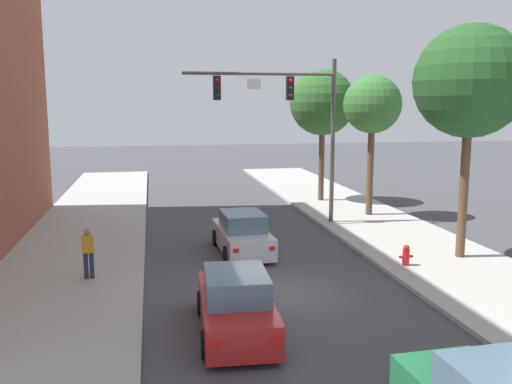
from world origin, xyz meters
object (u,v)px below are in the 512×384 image
traffic_signal_mast (292,110)px  street_tree_third (323,103)px  car_following_red (236,305)px  pedestrian_sidewalk_left_walker (88,251)px  street_tree_second (372,106)px  street_tree_nearest (470,82)px  car_lead_silver (242,234)px  fire_hydrant (406,255)px

traffic_signal_mast → street_tree_third: traffic_signal_mast is taller
street_tree_third → car_following_red: bearing=-114.0°
pedestrian_sidewalk_left_walker → street_tree_second: (12.71, 7.94, 4.49)m
pedestrian_sidewalk_left_walker → street_tree_nearest: street_tree_nearest is taller
car_lead_silver → car_following_red: same height
traffic_signal_mast → fire_hydrant: bearing=-72.8°
traffic_signal_mast → pedestrian_sidewalk_left_walker: bearing=-141.2°
car_following_red → street_tree_second: (8.71, 12.61, 4.83)m
street_tree_nearest → street_tree_third: 12.38m
car_following_red → pedestrian_sidewalk_left_walker: bearing=130.6°
pedestrian_sidewalk_left_walker → fire_hydrant: 10.59m
car_lead_silver → fire_hydrant: car_lead_silver is taller
car_following_red → street_tree_nearest: (8.99, 4.76, 5.66)m
car_following_red → fire_hydrant: (6.56, 4.11, -0.22)m
traffic_signal_mast → car_following_red: size_ratio=1.74×
fire_hydrant → car_following_red: bearing=-147.9°
street_tree_third → street_tree_nearest: bearing=-83.5°
car_lead_silver → street_tree_second: (7.34, 5.35, 4.83)m
fire_hydrant → street_tree_nearest: street_tree_nearest is taller
traffic_signal_mast → car_following_red: (-4.32, -11.35, -4.64)m
car_lead_silver → fire_hydrant: size_ratio=5.97×
car_lead_silver → street_tree_nearest: size_ratio=0.52×
car_following_red → fire_hydrant: size_ratio=6.00×
car_lead_silver → street_tree_nearest: (7.62, -2.51, 5.66)m
pedestrian_sidewalk_left_walker → traffic_signal_mast: bearing=38.8°
traffic_signal_mast → street_tree_nearest: street_tree_nearest is taller
car_following_red → car_lead_silver: bearing=79.3°
traffic_signal_mast → fire_hydrant: traffic_signal_mast is taller
car_lead_silver → street_tree_third: bearing=57.5°
traffic_signal_mast → car_lead_silver: (-2.95, -4.09, -4.64)m
street_tree_nearest → street_tree_second: bearing=92.0°
street_tree_third → car_lead_silver: bearing=-122.5°
street_tree_second → traffic_signal_mast: bearing=-164.0°
traffic_signal_mast → car_lead_silver: bearing=-125.8°
street_tree_nearest → pedestrian_sidewalk_left_walker: bearing=-179.6°
car_following_red → street_tree_third: size_ratio=0.58×
pedestrian_sidewalk_left_walker → car_following_red: bearing=-49.4°
traffic_signal_mast → street_tree_nearest: bearing=-54.7°
street_tree_third → fire_hydrant: bearing=-94.6°
car_following_red → fire_hydrant: bearing=32.1°
fire_hydrant → car_lead_silver: bearing=148.7°
car_following_red → fire_hydrant: car_following_red is taller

